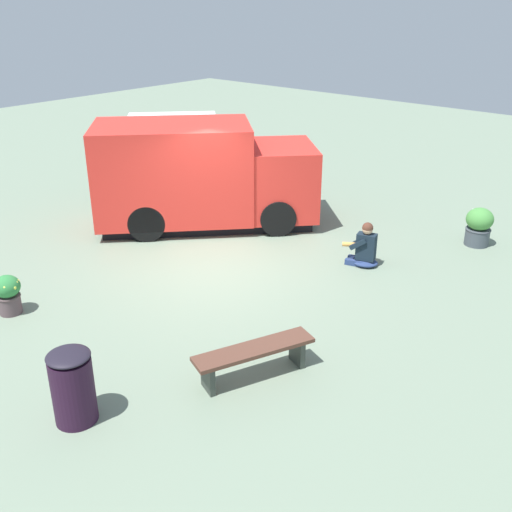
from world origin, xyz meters
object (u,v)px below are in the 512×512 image
object	(u,v)px
planter_flowering_far	(479,226)
person_customer	(364,248)
planter_flowering_near	(8,293)
trash_bin	(73,386)
food_truck	(200,178)
plaza_bench	(254,354)

from	to	relation	value
planter_flowering_far	person_customer	bearing A→B (deg)	62.82
planter_flowering_near	planter_flowering_far	bearing A→B (deg)	-120.56
trash_bin	planter_flowering_near	bearing A→B (deg)	-14.97
food_truck	person_customer	world-z (taller)	food_truck
food_truck	plaza_bench	distance (m)	6.36
planter_flowering_near	plaza_bench	bearing A→B (deg)	-163.05
plaza_bench	person_customer	bearing A→B (deg)	-79.00
plaza_bench	food_truck	bearing A→B (deg)	-37.64
planter_flowering_near	trash_bin	size ratio (longest dim) A/B	0.68
planter_flowering_near	planter_flowering_far	world-z (taller)	planter_flowering_far
planter_flowering_near	plaza_bench	world-z (taller)	planter_flowering_near
person_customer	plaza_bench	bearing A→B (deg)	101.00
person_customer	food_truck	bearing A→B (deg)	6.68
food_truck	planter_flowering_near	world-z (taller)	food_truck
person_customer	trash_bin	distance (m)	6.56
person_customer	plaza_bench	size ratio (longest dim) A/B	0.51
food_truck	planter_flowering_far	bearing A→B (deg)	-151.03
planter_flowering_far	plaza_bench	bearing A→B (deg)	86.19
planter_flowering_near	food_truck	bearing A→B (deg)	-83.36
food_truck	planter_flowering_near	distance (m)	5.28
planter_flowering_near	plaza_bench	size ratio (longest dim) A/B	0.39
food_truck	person_customer	bearing A→B (deg)	-173.32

